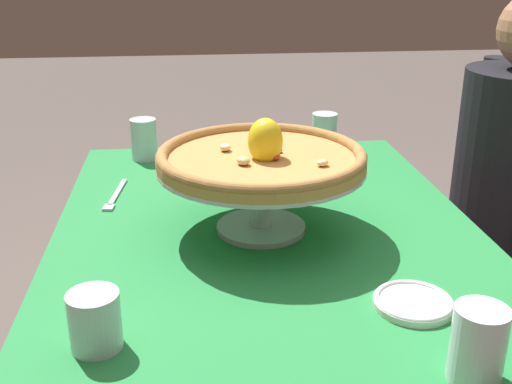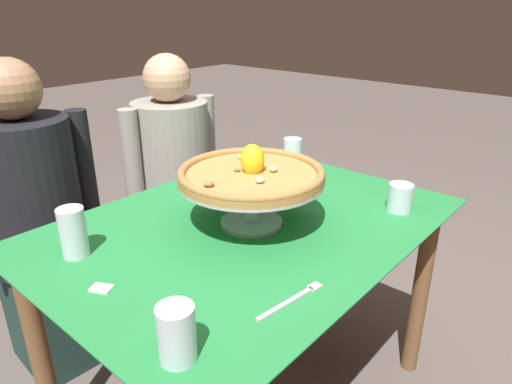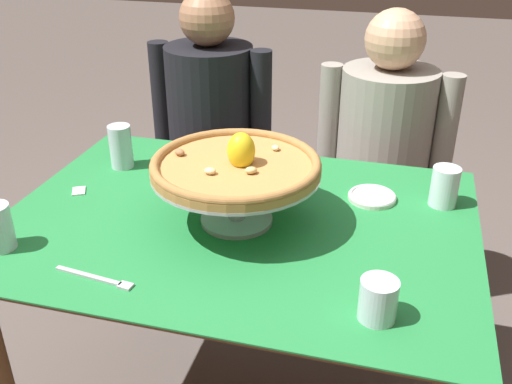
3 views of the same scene
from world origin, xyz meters
The scene contains 11 objects.
dining_table centered at (0.00, 0.00, 0.62)m, with size 1.24×0.91×0.73m.
pizza_stand centered at (0.00, -0.01, 0.83)m, with size 0.43×0.43×0.15m.
pizza centered at (0.00, -0.01, 0.89)m, with size 0.43×0.43×0.10m.
water_glass_back_right centered at (0.53, 0.22, 0.78)m, with size 0.08×0.08×0.11m.
water_glass_back_left centered at (-0.45, 0.22, 0.79)m, with size 0.07×0.07×0.14m.
water_glass_front_left centered at (-0.52, -0.29, 0.78)m, with size 0.07×0.07×0.12m.
water_glass_front_right centered at (0.39, -0.31, 0.77)m, with size 0.08×0.08×0.09m.
side_plate centered at (0.33, 0.20, 0.74)m, with size 0.13×0.13×0.02m.
dinner_fork centered at (-0.23, -0.34, 0.73)m, with size 0.20×0.04×0.01m.
sugar_packet centered at (-0.49, 0.03, 0.73)m, with size 0.05×0.04×0.01m, color white.
diner_left centered at (-0.33, 0.74, 0.58)m, with size 0.49×0.35×1.20m.
Camera 1 is at (1.21, -0.16, 1.29)m, focal length 43.73 mm.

